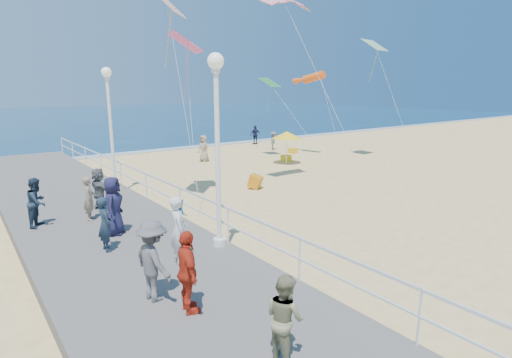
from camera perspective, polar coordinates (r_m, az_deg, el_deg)
ground at (r=15.17m, az=12.25°, el=-5.96°), size 160.00×160.00×0.00m
ocean at (r=75.18m, az=-29.11°, el=7.53°), size 160.00×90.00×0.05m
surf_line at (r=32.06m, az=-16.80°, el=3.67°), size 160.00×1.20×0.04m
boardwalk at (r=10.89m, az=-15.05°, el=-12.67°), size 5.00×44.00×0.40m
railing at (r=11.55m, az=-4.05°, el=-5.14°), size 0.05×42.00×0.55m
lamp_post_mid at (r=10.89m, az=-5.57°, el=6.73°), size 0.44×0.44×5.32m
lamp_post_far at (r=19.12m, az=-20.16°, el=8.60°), size 0.44×0.44×5.32m
woman_holding_toddler at (r=10.42m, az=-10.97°, el=-7.18°), size 0.62×0.75×1.76m
toddler_held at (r=10.50m, az=-10.68°, el=-4.92°), size 0.42×0.47×0.79m
spectator_0 at (r=11.78m, az=-20.77°, el=-6.03°), size 0.39×0.57×1.54m
spectator_1 at (r=6.90m, az=4.13°, el=-19.15°), size 0.60×0.75×1.50m
spectator_2 at (r=8.80m, az=-14.47°, el=-11.23°), size 0.80×1.21×1.75m
spectator_3 at (r=8.19m, az=-9.74°, el=-13.02°), size 0.62×1.07×1.71m
spectator_4 at (r=12.95m, az=-19.69°, el=-3.63°), size 0.97×1.06×1.81m
spectator_5 at (r=15.79m, az=-21.50°, el=-1.34°), size 0.70×1.52×1.58m
spectator_6 at (r=14.71m, az=-22.72°, el=-2.56°), size 0.55×0.65×1.52m
spectator_7 at (r=14.78m, az=-28.79°, el=-2.91°), size 0.94×0.99×1.61m
beach_walker_a at (r=32.11m, az=2.51°, el=5.49°), size 1.06×1.06×1.47m
beach_walker_b at (r=35.33m, az=-0.10°, el=6.33°), size 1.03×0.55×1.67m
beach_walker_c at (r=27.07m, az=-7.49°, el=4.36°), size 0.75×0.98×1.78m
box_kite at (r=19.50m, az=-0.12°, el=-0.56°), size 0.85×0.89×0.74m
beach_umbrella at (r=25.78m, az=4.43°, el=6.30°), size 1.90×1.90×2.14m
beach_chair_left at (r=27.20m, az=4.33°, el=3.00°), size 0.55×0.55×0.40m
beach_chair_right at (r=30.53m, az=5.27°, el=4.05°), size 0.55×0.55×0.40m
kite_windsock at (r=29.13m, az=8.25°, el=14.19°), size 1.03×2.79×1.11m
kite_diamond_pink at (r=17.75m, az=-10.09°, el=18.64°), size 1.55×1.69×0.79m
kite_diamond_multi at (r=28.68m, az=16.61°, el=17.87°), size 1.59×1.40×0.80m
kite_diamond_green at (r=28.04m, az=1.91°, el=13.63°), size 1.29×1.40×0.60m
kite_diamond_redwhite at (r=16.55m, az=-12.69°, el=23.53°), size 1.87×1.87×1.05m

